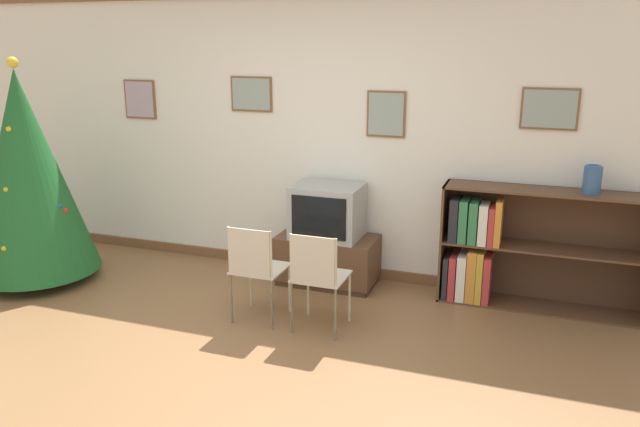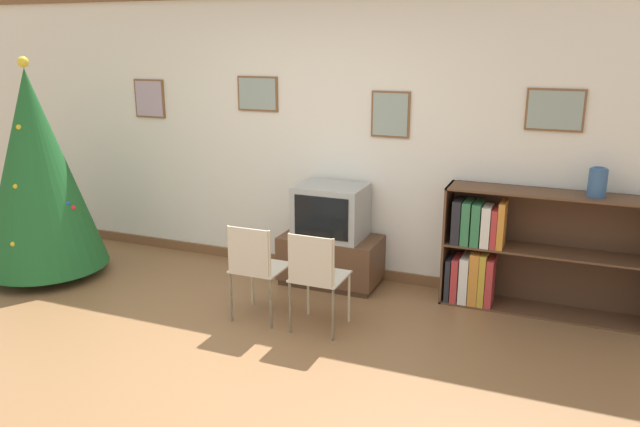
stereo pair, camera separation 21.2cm
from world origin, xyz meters
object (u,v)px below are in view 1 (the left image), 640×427
(folding_chair_right, at_px, (317,275))
(television, at_px, (327,211))
(bookshelf, at_px, (505,250))
(vase, at_px, (592,179))
(christmas_tree, at_px, (27,173))
(tv_console, at_px, (327,260))
(folding_chair_left, at_px, (255,267))

(folding_chair_right, bearing_deg, television, 104.87)
(television, relative_size, bookshelf, 0.37)
(folding_chair_right, distance_m, bookshelf, 1.70)
(television, distance_m, vase, 2.25)
(christmas_tree, bearing_deg, bookshelf, 12.32)
(television, xyz_separation_m, vase, (2.21, 0.08, 0.45))
(christmas_tree, relative_size, bookshelf, 1.24)
(bookshelf, bearing_deg, tv_console, -177.14)
(television, xyz_separation_m, folding_chair_right, (0.26, -0.99, -0.23))
(christmas_tree, distance_m, television, 2.80)
(bookshelf, distance_m, vase, 0.91)
(bookshelf, bearing_deg, folding_chair_right, -140.88)
(tv_console, distance_m, bookshelf, 1.61)
(tv_console, xyz_separation_m, vase, (2.21, 0.07, 0.92))
(folding_chair_right, distance_m, vase, 2.32)
(bookshelf, bearing_deg, christmas_tree, -167.68)
(television, distance_m, folding_chair_right, 1.05)
(christmas_tree, xyz_separation_m, television, (2.65, 0.84, -0.33))
(christmas_tree, xyz_separation_m, folding_chair_right, (2.91, -0.15, -0.56))
(tv_console, bearing_deg, folding_chair_right, -75.17)
(bookshelf, xyz_separation_m, vase, (0.62, -0.01, 0.67))
(tv_console, xyz_separation_m, television, (0.00, -0.00, 0.47))
(folding_chair_right, bearing_deg, folding_chair_left, 180.00)
(tv_console, xyz_separation_m, bookshelf, (1.59, 0.08, 0.26))
(tv_console, bearing_deg, bookshelf, 2.86)
(folding_chair_left, distance_m, bookshelf, 2.14)
(folding_chair_left, distance_m, folding_chair_right, 0.53)
(folding_chair_right, relative_size, bookshelf, 0.49)
(tv_console, bearing_deg, vase, 1.91)
(christmas_tree, xyz_separation_m, tv_console, (2.65, 0.84, -0.81))
(folding_chair_right, bearing_deg, vase, 28.82)
(christmas_tree, distance_m, folding_chair_right, 2.97)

